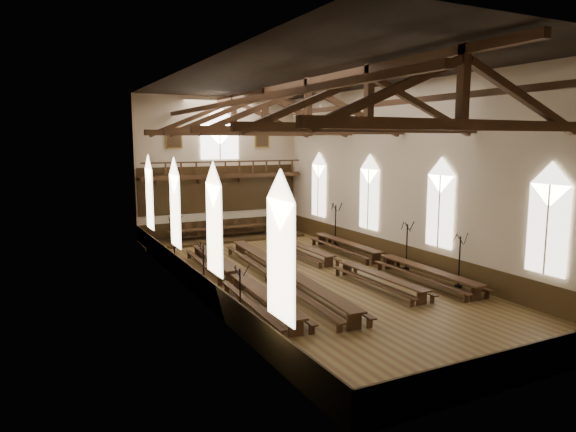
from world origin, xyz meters
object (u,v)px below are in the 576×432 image
refectory_row_b (283,271)px  candelabrum_right_far (335,233)px  refectory_row_a (236,276)px  candelabrum_right_mid (406,255)px  candelabrum_left_mid (204,278)px  candelabrum_right_near (459,271)px  refectory_row_c (338,262)px  refectory_row_d (383,257)px  dais (224,239)px  high_table (223,229)px  candelabrum_left_far (174,253)px  candelabrum_left_near (240,307)px

refectory_row_b → candelabrum_right_far: candelabrum_right_far is taller
refectory_row_a → candelabrum_right_mid: (9.43, -1.00, 0.26)m
candelabrum_left_mid → candelabrum_right_far: (11.10, 6.51, 0.14)m
candelabrum_right_near → candelabrum_left_mid: bearing=158.1°
candelabrum_right_far → refectory_row_b: bearing=-137.5°
refectory_row_b → refectory_row_c: refectory_row_b is taller
refectory_row_d → dais: refectory_row_d is taller
refectory_row_c → candelabrum_left_mid: size_ratio=5.66×
high_table → candelabrum_left_mid: size_ratio=3.24×
dais → candelabrum_left_far: candelabrum_left_far is taller
refectory_row_a → high_table: 11.95m
refectory_row_b → dais: size_ratio=1.28×
high_table → candelabrum_right_near: 17.26m
refectory_row_a → candelabrum_left_near: size_ratio=6.18×
refectory_row_d → candelabrum_right_mid: bearing=-57.6°
candelabrum_left_near → candelabrum_left_mid: size_ratio=0.96×
candelabrum_right_far → refectory_row_a: bearing=-146.8°
refectory_row_c → candelabrum_right_far: (3.44, 5.71, 0.38)m
refectory_row_c → dais: size_ratio=1.20×
dais → candelabrum_right_near: candelabrum_right_near is taller
refectory_row_d → candelabrum_right_mid: (0.71, -1.12, 0.26)m
refectory_row_d → candelabrum_left_far: candelabrum_left_far is taller
high_table → dais: bearing=-84.6°
candelabrum_left_far → dais: bearing=51.7°
refectory_row_d → high_table: bearing=114.8°
candelabrum_left_near → candelabrum_right_near: candelabrum_right_near is taller
refectory_row_d → candelabrum_right_near: (0.71, -4.91, 0.26)m
candelabrum_left_mid → refectory_row_b: bearing=0.7°
candelabrum_left_near → candelabrum_left_mid: candelabrum_left_mid is taller
candelabrum_left_far → candelabrum_right_mid: 12.56m
candelabrum_right_near → refectory_row_c: bearing=123.2°
refectory_row_d → candelabrum_left_mid: candelabrum_left_mid is taller
refectory_row_d → candelabrum_right_far: (0.71, 6.05, 0.34)m
refectory_row_a → candelabrum_left_far: bearing=108.9°
high_table → candelabrum_left_near: candelabrum_left_near is taller
candelabrum_left_mid → candelabrum_right_near: (11.10, -4.45, 0.06)m
refectory_row_d → candelabrum_right_near: bearing=-81.8°
refectory_row_a → candelabrum_right_mid: bearing=-6.1°
candelabrum_right_far → refectory_row_d: bearing=-96.7°
candelabrum_left_near → refectory_row_a: bearing=70.8°
refectory_row_c → candelabrum_right_mid: bearing=-23.0°
refectory_row_b → candelabrum_left_far: bearing=128.1°
refectory_row_d → dais: (-5.23, 11.30, -0.44)m
dais → candelabrum_right_far: 7.96m
candelabrum_left_mid → candelabrum_left_far: 5.22m
candelabrum_left_far → candelabrum_right_far: size_ratio=1.00×
high_table → candelabrum_right_far: bearing=-41.5°
candelabrum_left_near → high_table: bearing=72.3°
candelabrum_left_near → refectory_row_d: bearing=25.3°
refectory_row_b → candelabrum_left_near: (-4.05, -4.51, 0.15)m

